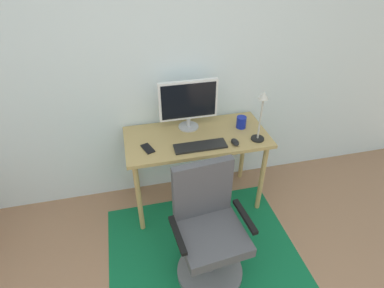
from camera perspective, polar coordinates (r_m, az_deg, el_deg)
The scene contains 10 objects.
wall_back at distance 2.67m, azimuth -8.24°, elevation 14.51°, with size 6.00×0.10×2.60m, color silver.
area_rug at distance 2.67m, azimuth 2.65°, elevation -20.99°, with size 1.54×1.47×0.01m, color #11663B.
desk at distance 2.69m, azimuth 0.85°, elevation -0.15°, with size 1.23×0.59×0.76m.
monitor at distance 2.63m, azimuth -0.68°, elevation 7.82°, with size 0.51×0.18×0.44m.
keyboard at distance 2.49m, azimuth 1.55°, elevation -0.40°, with size 0.43×0.13×0.02m, color black.
computer_mouse at distance 2.55m, azimuth 7.99°, elevation 0.36°, with size 0.06×0.10×0.03m, color black.
coffee_cup at distance 2.76m, azimuth 9.14°, elevation 4.02°, with size 0.09×0.09×0.10m, color #1426A1.
cell_phone at distance 2.50m, azimuth -8.22°, elevation -0.83°, with size 0.07×0.14×0.01m, color black.
desk_lamp at distance 2.51m, azimuth 12.79°, elevation 6.00°, with size 0.11×0.11×0.44m.
office_chair at distance 2.33m, azimuth 3.09°, elevation -16.49°, with size 0.56×0.51×0.95m.
Camera 1 is at (-0.21, -0.30, 2.22)m, focal length 28.72 mm.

